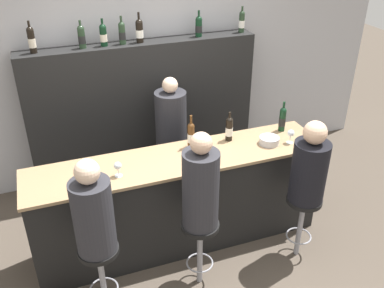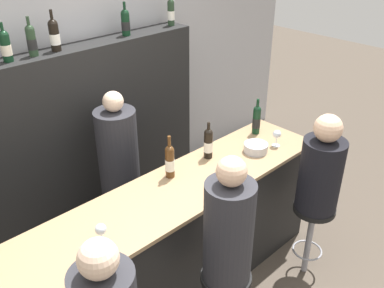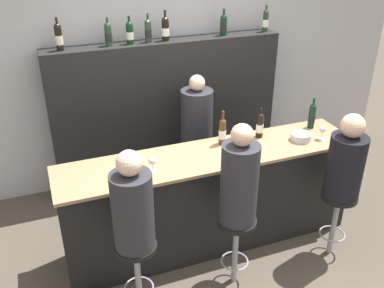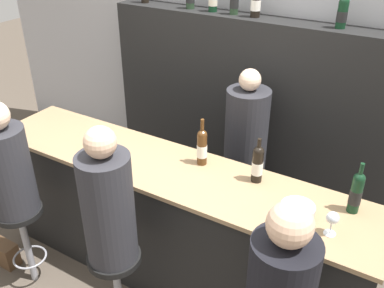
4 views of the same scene
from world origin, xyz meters
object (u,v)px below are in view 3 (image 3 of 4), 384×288
metal_bowl (301,137)px  guest_seated_left (132,207)px  wine_bottle_backbar_0 (59,37)px  bar_stool_left (137,260)px  wine_bottle_backbar_4 (165,29)px  bar_stool_right (337,209)px  wine_bottle_backbar_5 (224,25)px  wine_bottle_counter_0 (222,131)px  guest_seated_right (346,162)px  wine_bottle_backbar_3 (148,31)px  bar_stool_middle (236,235)px  wine_bottle_counter_1 (260,125)px  wine_glass_1 (323,130)px  wine_bottle_backbar_1 (108,34)px  wine_bottle_counter_2 (312,116)px  wine_bottle_backbar_6 (266,20)px  guest_seated_middle (239,180)px  wine_glass_0 (152,162)px  wine_bottle_backbar_2 (130,33)px  bartender (197,142)px

metal_bowl → guest_seated_left: bearing=-163.4°
wine_bottle_backbar_0 → bar_stool_left: size_ratio=0.48×
wine_bottle_backbar_4 → bar_stool_right: wine_bottle_backbar_4 is taller
wine_bottle_backbar_0 → bar_stool_right: 3.15m
bar_stool_left → wine_bottle_backbar_5: bearing=50.4°
wine_bottle_counter_0 → wine_bottle_backbar_0: wine_bottle_backbar_0 is taller
wine_bottle_backbar_4 → guest_seated_right: size_ratio=0.41×
wine_bottle_counter_0 → wine_bottle_backbar_3: size_ratio=1.11×
wine_bottle_backbar_3 → guest_seated_right: 2.40m
metal_bowl → bar_stool_middle: bearing=-150.0°
wine_bottle_counter_1 → wine_glass_1: bearing=-25.8°
bar_stool_middle → wine_bottle_backbar_1: bearing=107.6°
wine_bottle_counter_2 → bar_stool_right: wine_bottle_counter_2 is taller
wine_bottle_backbar_6 → guest_seated_middle: (-1.24, -1.90, -0.79)m
metal_bowl → guest_seated_middle: (-0.93, -0.53, 0.03)m
wine_bottle_backbar_1 → wine_bottle_backbar_6: size_ratio=0.97×
wine_bottle_backbar_0 → wine_bottle_backbar_1: wine_bottle_backbar_0 is taller
wine_bottle_backbar_5 → wine_glass_0: bearing=-132.1°
wine_bottle_counter_2 → bar_stool_left: 2.27m
wine_bottle_backbar_4 → wine_bottle_backbar_6: 1.22m
wine_bottle_counter_2 → wine_bottle_backbar_2: bearing=143.6°
wine_glass_1 → guest_seated_middle: size_ratio=0.16×
bar_stool_middle → bar_stool_right: (1.04, 0.00, 0.00)m
wine_bottle_backbar_2 → metal_bowl: 2.05m
wine_glass_1 → bar_stool_middle: wine_glass_1 is taller
wine_bottle_counter_1 → guest_seated_left: (-1.46, -0.74, -0.09)m
wine_glass_1 → guest_seated_middle: (-1.13, -0.48, -0.04)m
wine_bottle_backbar_2 → wine_glass_1: size_ratio=2.02×
bar_stool_middle → wine_bottle_backbar_4: bearing=89.6°
wine_bottle_backbar_6 → bar_stool_right: wine_bottle_backbar_6 is taller
wine_bottle_backbar_3 → wine_glass_0: (-0.40, -1.42, -0.76)m
bar_stool_middle → wine_bottle_counter_2: bearing=32.0°
bar_stool_right → wine_bottle_backbar_3: bearing=122.6°
wine_bottle_backbar_6 → wine_glass_0: bearing=-142.0°
wine_bottle_backbar_0 → guest_seated_right: (2.13, -1.90, -0.84)m
wine_bottle_counter_1 → guest_seated_right: guest_seated_right is taller
wine_bottle_backbar_0 → metal_bowl: wine_bottle_backbar_0 is taller
wine_bottle_counter_1 → bar_stool_right: (0.45, -0.74, -0.61)m
metal_bowl → bar_stool_right: bearing=-78.5°
wine_bottle_counter_0 → wine_bottle_backbar_3: (-0.36, 1.15, 0.72)m
wine_bottle_backbar_3 → wine_bottle_backbar_6: size_ratio=1.01×
wine_bottle_backbar_3 → guest_seated_left: 2.18m
wine_bottle_backbar_2 → wine_glass_1: wine_bottle_backbar_2 is taller
wine_bottle_counter_0 → wine_bottle_backbar_2: wine_bottle_backbar_2 is taller
bar_stool_left → wine_bottle_backbar_1: bearing=82.0°
wine_bottle_backbar_0 → metal_bowl: (2.02, -1.36, -0.83)m
bar_stool_left → bar_stool_middle: size_ratio=1.00×
metal_bowl → bartender: (-0.72, 0.91, -0.37)m
wine_bottle_backbar_6 → bar_stool_left: size_ratio=0.44×
wine_bottle_backbar_2 → bartender: (0.58, -0.46, -1.18)m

